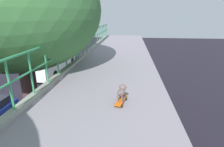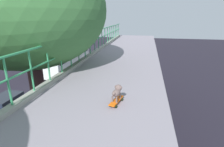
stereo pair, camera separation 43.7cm
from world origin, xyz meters
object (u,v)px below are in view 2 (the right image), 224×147
object	(u,v)px
car_blue_sixth	(4,106)
toy_skateboard	(116,101)
car_black_fifth	(15,143)
city_bus	(68,57)
small_dog	(117,91)

from	to	relation	value
car_blue_sixth	toy_skateboard	distance (m)	12.57
toy_skateboard	car_blue_sixth	bearing A→B (deg)	146.40
car_blue_sixth	toy_skateboard	bearing A→B (deg)	-33.60
toy_skateboard	car_black_fifth	bearing A→B (deg)	152.90
car_black_fifth	toy_skateboard	xyz separation A→B (m)	(6.01, -3.08, 4.69)
car_blue_sixth	city_bus	size ratio (longest dim) A/B	0.41
city_bus	car_blue_sixth	bearing A→B (deg)	-88.99
toy_skateboard	city_bus	bearing A→B (deg)	118.52
city_bus	toy_skateboard	world-z (taller)	toy_skateboard
car_blue_sixth	toy_skateboard	xyz separation A→B (m)	(9.71, -6.45, 4.68)
car_black_fifth	car_blue_sixth	size ratio (longest dim) A/B	0.91
car_black_fifth	city_bus	size ratio (longest dim) A/B	0.37
car_blue_sixth	small_dog	size ratio (longest dim) A/B	10.32
city_bus	small_dog	world-z (taller)	small_dog
car_black_fifth	small_dog	bearing A→B (deg)	-26.81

